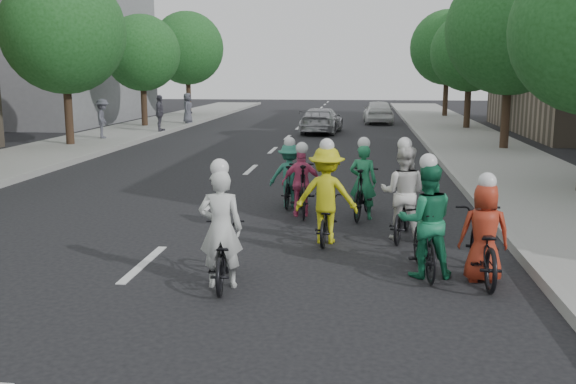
% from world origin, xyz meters
% --- Properties ---
extents(ground, '(120.00, 120.00, 0.00)m').
position_xyz_m(ground, '(0.00, 0.00, 0.00)').
color(ground, black).
rests_on(ground, ground).
extents(sidewalk_left, '(4.00, 80.00, 0.15)m').
position_xyz_m(sidewalk_left, '(-8.00, 10.00, 0.07)').
color(sidewalk_left, gray).
rests_on(sidewalk_left, ground).
extents(curb_left, '(0.18, 80.00, 0.18)m').
position_xyz_m(curb_left, '(-6.05, 10.00, 0.09)').
color(curb_left, '#999993').
rests_on(curb_left, ground).
extents(sidewalk_right, '(4.00, 80.00, 0.15)m').
position_xyz_m(sidewalk_right, '(8.00, 10.00, 0.07)').
color(sidewalk_right, gray).
rests_on(sidewalk_right, ground).
extents(curb_right, '(0.18, 80.00, 0.18)m').
position_xyz_m(curb_right, '(6.05, 10.00, 0.09)').
color(curb_right, '#999993').
rests_on(curb_right, ground).
extents(bldg_sw, '(10.00, 14.00, 8.00)m').
position_xyz_m(bldg_sw, '(-16.00, 28.00, 4.00)').
color(bldg_sw, slate).
rests_on(bldg_sw, ground).
extents(tree_l_3, '(4.80, 4.80, 6.93)m').
position_xyz_m(tree_l_3, '(-8.20, 15.00, 4.52)').
color(tree_l_3, black).
rests_on(tree_l_3, ground).
extents(tree_l_4, '(4.00, 4.00, 5.97)m').
position_xyz_m(tree_l_4, '(-8.20, 24.00, 3.96)').
color(tree_l_4, black).
rests_on(tree_l_4, ground).
extents(tree_l_5, '(4.80, 4.80, 6.93)m').
position_xyz_m(tree_l_5, '(-8.20, 33.00, 4.52)').
color(tree_l_5, black).
rests_on(tree_l_5, ground).
extents(tree_r_1, '(4.80, 4.80, 6.93)m').
position_xyz_m(tree_r_1, '(8.80, 15.60, 4.52)').
color(tree_r_1, black).
rests_on(tree_r_1, ground).
extents(tree_r_2, '(4.00, 4.00, 5.97)m').
position_xyz_m(tree_r_2, '(8.80, 24.60, 3.96)').
color(tree_r_2, black).
rests_on(tree_r_2, ground).
extents(tree_r_3, '(4.80, 4.80, 6.93)m').
position_xyz_m(tree_r_3, '(8.80, 33.60, 4.52)').
color(tree_r_3, black).
rests_on(tree_r_3, ground).
extents(cyclist_0, '(0.74, 1.67, 1.84)m').
position_xyz_m(cyclist_0, '(1.47, -0.84, 0.59)').
color(cyclist_0, black).
rests_on(cyclist_0, ground).
extents(cyclist_1, '(0.88, 1.69, 1.85)m').
position_xyz_m(cyclist_1, '(4.38, -0.05, 0.70)').
color(cyclist_1, black).
rests_on(cyclist_1, ground).
extents(cyclist_2, '(1.15, 1.56, 1.87)m').
position_xyz_m(cyclist_2, '(2.81, 1.70, 0.71)').
color(cyclist_2, black).
rests_on(cyclist_2, ground).
extents(cyclist_3, '(0.88, 1.92, 1.57)m').
position_xyz_m(cyclist_3, '(2.18, 3.81, 0.61)').
color(cyclist_3, black).
rests_on(cyclist_3, ground).
extents(cyclist_4, '(0.71, 1.91, 1.61)m').
position_xyz_m(cyclist_4, '(5.20, -0.17, 0.57)').
color(cyclist_4, black).
rests_on(cyclist_4, ground).
extents(cyclist_5, '(0.82, 1.84, 1.71)m').
position_xyz_m(cyclist_5, '(3.46, 3.70, 0.61)').
color(cyclist_5, black).
rests_on(cyclist_5, ground).
extents(cyclist_6, '(0.95, 1.75, 1.87)m').
position_xyz_m(cyclist_6, '(4.18, 2.08, 0.67)').
color(cyclist_6, black).
rests_on(cyclist_6, ground).
extents(cyclist_7, '(0.94, 1.61, 1.58)m').
position_xyz_m(cyclist_7, '(1.82, 4.72, 0.61)').
color(cyclist_7, black).
rests_on(cyclist_7, ground).
extents(follow_car_lead, '(2.13, 4.44, 1.25)m').
position_xyz_m(follow_car_lead, '(1.43, 22.29, 0.62)').
color(follow_car_lead, '#B4B4B9').
rests_on(follow_car_lead, ground).
extents(follow_car_trail, '(1.80, 4.12, 1.38)m').
position_xyz_m(follow_car_trail, '(4.36, 28.77, 0.69)').
color(follow_car_trail, white).
rests_on(follow_car_trail, ground).
extents(spectator_0, '(0.91, 1.23, 1.70)m').
position_xyz_m(spectator_0, '(-7.76, 17.32, 1.00)').
color(spectator_0, '#51525F').
rests_on(spectator_0, sidewalk_left).
extents(spectator_1, '(0.60, 1.09, 1.75)m').
position_xyz_m(spectator_1, '(-6.30, 20.73, 1.03)').
color(spectator_1, '#4E4C59').
rests_on(spectator_1, sidewalk_left).
extents(spectator_2, '(0.56, 0.83, 1.67)m').
position_xyz_m(spectator_2, '(-6.30, 25.75, 0.99)').
color(spectator_2, '#50515D').
rests_on(spectator_2, sidewalk_left).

